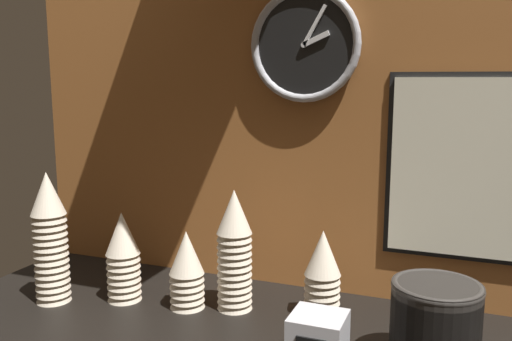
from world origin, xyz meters
TOP-DOWN VIEW (x-y plane):
  - ground_plane at (0.00, 0.00)m, footprint 1.60×0.56m
  - wall_tiled_back at (0.00, 0.27)m, footprint 1.60×0.03m
  - cup_stack_center at (-0.13, 0.06)m, footprint 0.08×0.08m
  - cup_stack_center_right at (0.08, 0.09)m, footprint 0.08×0.08m
  - cup_stack_left at (-0.40, 0.01)m, footprint 0.08×0.08m
  - cup_stack_far_left at (-0.56, -0.06)m, footprint 0.08×0.08m
  - cup_stack_center_left at (-0.23, 0.03)m, footprint 0.08×0.08m
  - bowl_stack_right at (0.33, -0.05)m, footprint 0.17×0.17m
  - wall_clock at (-0.01, 0.23)m, footprint 0.27×0.03m
  - menu_board at (0.38, 0.24)m, footprint 0.39×0.01m
  - napkin_dispenser at (0.12, -0.12)m, footprint 0.10×0.10m

SIDE VIEW (x-z plane):
  - ground_plane at x=0.00m, z-range -0.04..0.00m
  - napkin_dispenser at x=0.12m, z-range 0.00..0.10m
  - bowl_stack_right at x=0.33m, z-range 0.00..0.17m
  - cup_stack_center_left at x=-0.23m, z-range 0.00..0.19m
  - cup_stack_center_right at x=0.08m, z-range 0.00..0.20m
  - cup_stack_left at x=-0.40m, z-range 0.00..0.22m
  - cup_stack_center at x=-0.13m, z-range 0.00..0.29m
  - cup_stack_far_left at x=-0.56m, z-range 0.00..0.32m
  - menu_board at x=0.38m, z-range 0.12..0.55m
  - wall_tiled_back at x=0.00m, z-range 0.00..1.05m
  - wall_clock at x=-0.01m, z-range 0.48..0.75m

